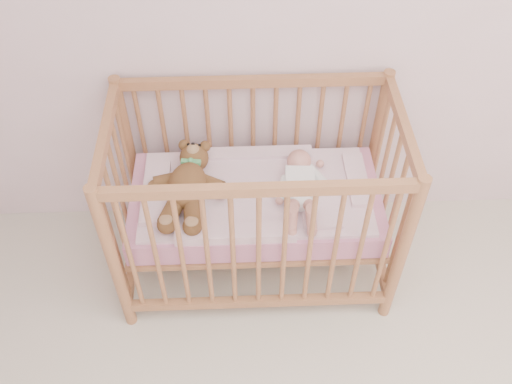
{
  "coord_description": "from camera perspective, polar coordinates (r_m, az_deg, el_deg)",
  "views": [
    {
      "loc": [
        -0.43,
        -0.26,
        2.6
      ],
      "look_at": [
        -0.36,
        1.55,
        0.62
      ],
      "focal_mm": 40.0,
      "sensor_mm": 36.0,
      "label": 1
    }
  ],
  "objects": [
    {
      "name": "baby",
      "position": [
        2.71,
        4.45,
        0.81
      ],
      "size": [
        0.29,
        0.55,
        0.13
      ],
      "primitive_type": null,
      "rotation": [
        0.0,
        0.0,
        -0.06
      ],
      "color": "white",
      "rests_on": "blanket"
    },
    {
      "name": "mattress",
      "position": [
        2.82,
        -0.04,
        -1.1
      ],
      "size": [
        1.22,
        0.62,
        0.13
      ],
      "primitive_type": "cube",
      "color": "pink",
      "rests_on": "crib"
    },
    {
      "name": "blanket",
      "position": [
        2.76,
        -0.04,
        -0.08
      ],
      "size": [
        1.1,
        0.58,
        0.06
      ],
      "primitive_type": null,
      "color": "#F0A5BD",
      "rests_on": "mattress"
    },
    {
      "name": "crib",
      "position": [
        2.81,
        -0.04,
        -0.9
      ],
      "size": [
        1.36,
        0.76,
        1.0
      ],
      "primitive_type": null,
      "color": "#AB6F48",
      "rests_on": "floor"
    },
    {
      "name": "teddy_bear",
      "position": [
        2.7,
        -6.88,
        0.63
      ],
      "size": [
        0.47,
        0.62,
        0.16
      ],
      "primitive_type": null,
      "rotation": [
        0.0,
        0.0,
        -0.13
      ],
      "color": "brown",
      "rests_on": "blanket"
    }
  ]
}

